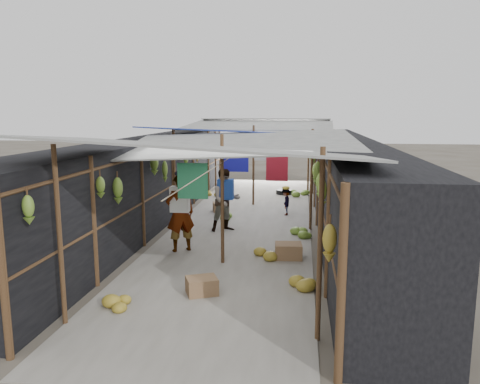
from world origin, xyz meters
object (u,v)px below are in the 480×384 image
at_px(black_basin, 284,192).
at_px(shopper_blue, 226,200).
at_px(crate_near, 202,286).
at_px(vendor_elderly, 180,213).
at_px(vendor_seated, 286,202).

height_order(black_basin, shopper_blue, shopper_blue).
distance_m(crate_near, vendor_elderly, 2.65).
xyz_separation_m(black_basin, vendor_elderly, (-1.97, -7.43, 0.77)).
distance_m(vendor_elderly, vendor_seated, 4.47).
relative_size(black_basin, shopper_blue, 0.37).
bearing_deg(crate_near, vendor_elderly, 88.68).
xyz_separation_m(crate_near, vendor_elderly, (-0.97, 2.36, 0.71)).
xyz_separation_m(shopper_blue, vendor_seated, (1.46, 2.01, -0.39)).
height_order(black_basin, vendor_elderly, vendor_elderly).
relative_size(crate_near, shopper_blue, 0.31).
bearing_deg(shopper_blue, black_basin, 47.37).
bearing_deg(vendor_seated, shopper_blue, -40.73).
bearing_deg(vendor_elderly, black_basin, -136.16).
height_order(crate_near, vendor_seated, vendor_seated).
relative_size(shopper_blue, vendor_seated, 1.96).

